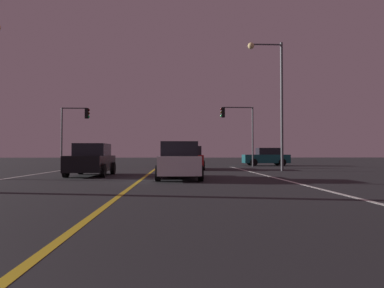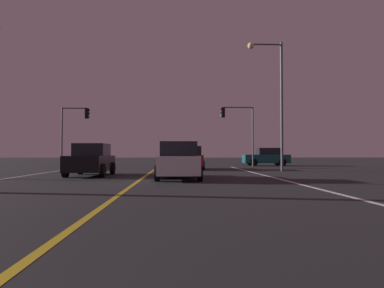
# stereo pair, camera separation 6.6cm
# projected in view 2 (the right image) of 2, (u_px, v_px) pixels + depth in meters

# --- Properties ---
(lane_edge_right) EXTENTS (0.16, 37.63, 0.01)m
(lane_edge_right) POSITION_uv_depth(u_px,v_px,m) (314.00, 188.00, 12.15)
(lane_edge_right) COLOR silver
(lane_edge_right) RESTS_ON ground
(lane_center_divider) EXTENTS (0.16, 37.63, 0.01)m
(lane_center_divider) POSITION_uv_depth(u_px,v_px,m) (128.00, 188.00, 11.88)
(lane_center_divider) COLOR gold
(lane_center_divider) RESTS_ON ground
(car_lead_same_lane) EXTENTS (2.02, 4.30, 1.70)m
(car_lead_same_lane) POSITION_uv_depth(u_px,v_px,m) (178.00, 161.00, 16.24)
(car_lead_same_lane) COLOR black
(car_lead_same_lane) RESTS_ON ground
(car_oncoming) EXTENTS (2.02, 4.30, 1.70)m
(car_oncoming) POSITION_uv_depth(u_px,v_px,m) (91.00, 160.00, 18.73)
(car_oncoming) COLOR black
(car_oncoming) RESTS_ON ground
(car_ahead_far) EXTENTS (2.02, 4.30, 1.70)m
(car_ahead_far) POSITION_uv_depth(u_px,v_px,m) (189.00, 158.00, 26.15)
(car_ahead_far) COLOR black
(car_ahead_far) RESTS_ON ground
(car_crossing_side) EXTENTS (4.30, 2.02, 1.70)m
(car_crossing_side) POSITION_uv_depth(u_px,v_px,m) (266.00, 157.00, 33.90)
(car_crossing_side) COLOR black
(car_crossing_side) RESTS_ON ground
(traffic_light_near_right) EXTENTS (2.98, 0.36, 5.33)m
(traffic_light_near_right) POSITION_uv_depth(u_px,v_px,m) (237.00, 122.00, 31.57)
(traffic_light_near_right) COLOR #4C4C51
(traffic_light_near_right) RESTS_ON ground
(traffic_light_near_left) EXTENTS (2.47, 0.36, 5.19)m
(traffic_light_near_left) POSITION_uv_depth(u_px,v_px,m) (75.00, 123.00, 30.96)
(traffic_light_near_left) COLOR #4C4C51
(traffic_light_near_left) RESTS_ON ground
(street_lamp_right_far) EXTENTS (2.38, 0.44, 8.67)m
(street_lamp_right_far) POSITION_uv_depth(u_px,v_px,m) (274.00, 90.00, 23.78)
(street_lamp_right_far) COLOR #4C4C51
(street_lamp_right_far) RESTS_ON ground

